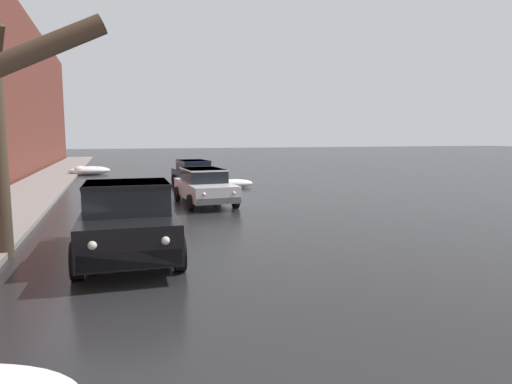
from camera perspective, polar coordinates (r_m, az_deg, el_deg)
left_sidewalk_slab at (r=20.59m, az=-28.02°, el=-1.09°), size 2.87×80.00×0.14m
snow_bank_near_corner_left at (r=33.58m, az=-20.40°, el=2.56°), size 2.77×1.32×0.67m
snow_bank_along_left_kerb at (r=23.55m, az=-3.14°, el=1.07°), size 2.13×0.94×0.51m
pickup_truck_black_approaching_near_lane at (r=10.38m, az=-15.95°, el=-3.29°), size 2.22×4.89×1.76m
sedan_white_parked_kerbside_close at (r=18.00m, az=-6.57°, el=0.84°), size 2.03×4.40×1.42m
sedan_darkblue_parked_kerbside_mid at (r=24.24m, az=-7.89°, el=2.42°), size 2.04×4.42×1.42m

